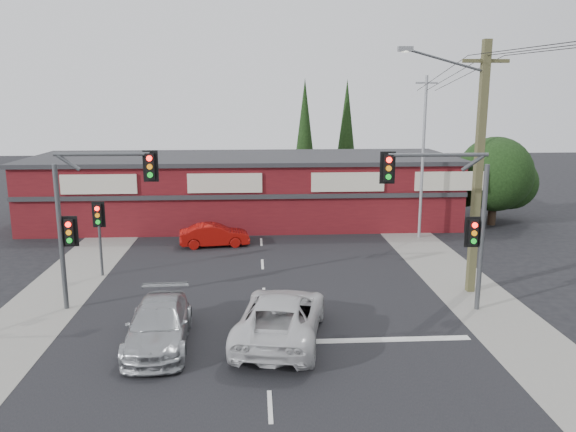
{
  "coord_description": "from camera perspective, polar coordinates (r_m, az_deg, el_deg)",
  "views": [
    {
      "loc": [
        -0.33,
        -18.53,
        7.87
      ],
      "look_at": [
        0.97,
        3.0,
        3.28
      ],
      "focal_mm": 35.0,
      "sensor_mm": 36.0,
      "label": 1
    }
  ],
  "objects": [
    {
      "name": "shop_building",
      "position": [
        35.98,
        -4.47,
        2.81
      ],
      "size": [
        27.3,
        8.4,
        4.22
      ],
      "color": "#531016",
      "rests_on": "ground"
    },
    {
      "name": "silver_suv",
      "position": [
        18.83,
        -12.99,
        -10.72
      ],
      "size": [
        2.15,
        4.84,
        1.38
      ],
      "primitive_type": "imported",
      "rotation": [
        0.0,
        0.0,
        0.05
      ],
      "color": "#A8ACAE",
      "rests_on": "ground"
    },
    {
      "name": "lane_dashes",
      "position": [
        21.03,
        -2.34,
        -9.92
      ],
      "size": [
        0.12,
        39.54,
        0.01
      ],
      "color": "silver",
      "rests_on": "ground"
    },
    {
      "name": "verge_left",
      "position": [
        26.12,
        -21.64,
        -6.37
      ],
      "size": [
        3.0,
        70.0,
        0.02
      ],
      "primitive_type": "cube",
      "color": "gray",
      "rests_on": "ground"
    },
    {
      "name": "ground",
      "position": [
        20.14,
        -2.28,
        -10.99
      ],
      "size": [
        120.0,
        120.0,
        0.0
      ],
      "primitive_type": "plane",
      "color": "black",
      "rests_on": "ground"
    },
    {
      "name": "road_strip",
      "position": [
        24.81,
        -2.53,
        -6.47
      ],
      "size": [
        14.0,
        70.0,
        0.01
      ],
      "primitive_type": "cube",
      "color": "black",
      "rests_on": "ground"
    },
    {
      "name": "power_lines",
      "position": [
        18.36,
        26.11,
        14.5
      ],
      "size": [
        2.01,
        29.0,
        1.22
      ],
      "color": "black",
      "rests_on": "ground"
    },
    {
      "name": "verge_right",
      "position": [
        26.33,
        16.4,
        -5.85
      ],
      "size": [
        3.0,
        70.0,
        0.02
      ],
      "primitive_type": "cube",
      "color": "gray",
      "rests_on": "ground"
    },
    {
      "name": "stop_line",
      "position": [
        19.14,
        8.6,
        -12.35
      ],
      "size": [
        6.5,
        0.35,
        0.01
      ],
      "primitive_type": "cube",
      "color": "silver",
      "rests_on": "ground"
    },
    {
      "name": "pedestal_signal",
      "position": [
        26.06,
        -18.66,
        -0.72
      ],
      "size": [
        0.55,
        0.27,
        3.38
      ],
      "color": "#47494C",
      "rests_on": "ground"
    },
    {
      "name": "utility_pole",
      "position": [
        23.34,
        18.52,
        5.32
      ],
      "size": [
        4.38,
        0.59,
        10.0
      ],
      "color": "brown",
      "rests_on": "ground"
    },
    {
      "name": "steel_pole",
      "position": [
        32.08,
        13.55,
        6.03
      ],
      "size": [
        1.2,
        0.16,
        9.0
      ],
      "color": "gray",
      "rests_on": "ground"
    },
    {
      "name": "traffic_mast_left",
      "position": [
        21.78,
        -19.65,
        0.89
      ],
      "size": [
        3.77,
        0.27,
        5.97
      ],
      "color": "#47494C",
      "rests_on": "ground"
    },
    {
      "name": "conifer_far",
      "position": [
        45.19,
        5.96,
        8.93
      ],
      "size": [
        1.8,
        1.8,
        9.25
      ],
      "color": "#2D2116",
      "rests_on": "ground"
    },
    {
      "name": "traffic_mast_right",
      "position": [
        21.18,
        16.46,
        0.85
      ],
      "size": [
        3.96,
        0.27,
        5.97
      ],
      "color": "#47494C",
      "rests_on": "ground"
    },
    {
      "name": "tree_cluster",
      "position": [
        37.48,
        20.25,
        3.65
      ],
      "size": [
        5.9,
        5.1,
        5.5
      ],
      "color": "#2D2116",
      "rests_on": "ground"
    },
    {
      "name": "white_suv",
      "position": [
        18.77,
        -0.73,
        -10.17
      ],
      "size": [
        3.59,
        5.99,
        1.56
      ],
      "primitive_type": "imported",
      "rotation": [
        0.0,
        0.0,
        2.95
      ],
      "color": "silver",
      "rests_on": "ground"
    },
    {
      "name": "red_sedan",
      "position": [
        30.33,
        -7.48,
        -1.93
      ],
      "size": [
        3.83,
        1.76,
        1.22
      ],
      "primitive_type": "imported",
      "rotation": [
        0.0,
        0.0,
        1.7
      ],
      "color": "#9C0E09",
      "rests_on": "ground"
    },
    {
      "name": "conifer_near",
      "position": [
        42.77,
        1.71,
        8.81
      ],
      "size": [
        1.8,
        1.8,
        9.25
      ],
      "color": "#2D2116",
      "rests_on": "ground"
    }
  ]
}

